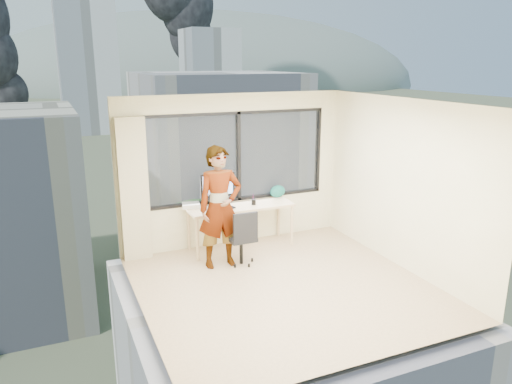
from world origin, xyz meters
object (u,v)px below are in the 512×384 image
desk (241,226)px  laptop (223,202)px  chair (241,236)px  person (220,207)px  game_console (191,205)px  monitor (218,190)px  handbag (278,191)px

desk → laptop: bearing=-171.2°
desk → chair: chair is taller
person → game_console: person is taller
chair → person: person is taller
laptop → person: bearing=-134.2°
monitor → game_console: (-0.43, 0.15, -0.26)m
game_console → laptop: 0.55m
game_console → chair: bearing=-47.7°
person → handbag: person is taller
desk → handbag: bearing=14.5°
desk → person: 1.00m
game_console → handbag: bearing=10.2°
chair → game_console: bearing=121.0°
chair → game_console: (-0.54, 0.90, 0.33)m
monitor → game_console: monitor is taller
person → desk: bearing=45.2°
laptop → handbag: bearing=-7.7°
person → handbag: 1.58m
laptop → handbag: (1.13, 0.26, -0.00)m
person → handbag: bearing=29.5°
monitor → laptop: size_ratio=1.57×
person → monitor: (0.20, 0.67, 0.09)m
monitor → handbag: monitor is taller
person → game_console: bearing=105.3°
handbag → monitor: bearing=-168.8°
game_console → laptop: size_ratio=0.76×
desk → handbag: size_ratio=6.27×
chair → person: size_ratio=0.48×
desk → laptop: 0.60m
game_console → handbag: size_ratio=1.00×
desk → game_console: bearing=163.7°
person → laptop: person is taller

